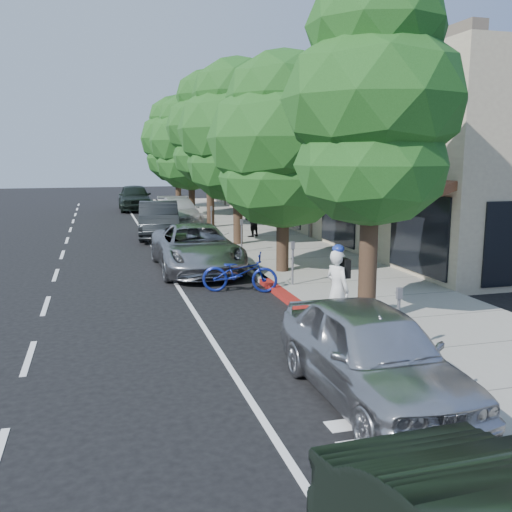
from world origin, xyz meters
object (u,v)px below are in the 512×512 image
object	(u,v)px
street_tree_2	(237,132)
bicycle	(240,273)
pedestrian	(251,220)
dark_sedan	(159,220)
dark_suv_far	(135,197)
white_pickup	(178,212)
near_car_a	(372,353)
street_tree_5	(177,140)
cyclist	(337,290)
street_tree_4	(191,143)
street_tree_0	(373,105)
street_tree_1	(283,142)
street_tree_3	(209,129)
silver_suv	(196,248)

from	to	relation	value
street_tree_2	bicycle	size ratio (longest dim) A/B	3.64
pedestrian	dark_sedan	bearing A→B (deg)	-63.81
dark_suv_far	white_pickup	bearing A→B (deg)	-79.91
white_pickup	near_car_a	bearing A→B (deg)	-89.81
street_tree_2	bicycle	bearing A→B (deg)	-103.51
street_tree_5	cyclist	xyz separation A→B (m)	(-0.65, -29.85, -4.01)
dark_sedan	white_pickup	distance (m)	4.45
street_tree_4	near_car_a	bearing A→B (deg)	-93.45
bicycle	street_tree_0	bearing A→B (deg)	-135.60
street_tree_2	dark_suv_far	distance (m)	18.67
street_tree_2	white_pickup	bearing A→B (deg)	99.92
street_tree_2	pedestrian	distance (m)	4.40
street_tree_1	dark_suv_far	world-z (taller)	street_tree_1
street_tree_0	cyclist	world-z (taller)	street_tree_0
dark_sedan	white_pickup	size ratio (longest dim) A/B	0.96
street_tree_0	street_tree_5	distance (m)	30.00
street_tree_3	street_tree_4	world-z (taller)	street_tree_3
street_tree_3	cyclist	world-z (taller)	street_tree_3
cyclist	silver_suv	xyz separation A→B (m)	(-1.91, 7.35, -0.13)
bicycle	white_pickup	size ratio (longest dim) A/B	0.40
street_tree_1	street_tree_4	distance (m)	18.00
dark_sedan	cyclist	bearing A→B (deg)	-76.30
street_tree_4	dark_suv_far	bearing A→B (deg)	117.32
street_tree_5	bicycle	bearing A→B (deg)	-94.18
street_tree_0	silver_suv	bearing A→B (deg)	108.86
cyclist	silver_suv	size ratio (longest dim) A/B	0.32
street_tree_3	cyclist	xyz separation A→B (m)	(-0.65, -17.85, -4.25)
street_tree_5	cyclist	bearing A→B (deg)	-91.25
street_tree_1	white_pickup	bearing A→B (deg)	95.71
dark_suv_far	pedestrian	xyz separation A→B (m)	(4.18, -16.12, 0.01)
street_tree_3	dark_suv_far	bearing A→B (deg)	104.48
street_tree_0	silver_suv	world-z (taller)	street_tree_0
street_tree_1	street_tree_5	distance (m)	24.01
street_tree_2	street_tree_4	xyz separation A→B (m)	(0.00, 12.00, -0.16)
street_tree_4	cyclist	xyz separation A→B (m)	(-0.65, -23.85, -3.71)
street_tree_5	white_pickup	xyz separation A→B (m)	(-1.40, -10.00, -4.13)
street_tree_1	near_car_a	xyz separation A→B (m)	(-1.66, -9.50, -3.48)
cyclist	silver_suv	bearing A→B (deg)	-5.23
cyclist	white_pickup	world-z (taller)	cyclist
street_tree_2	street_tree_4	distance (m)	12.00
street_tree_3	near_car_a	world-z (taller)	street_tree_3
street_tree_5	near_car_a	size ratio (longest dim) A/B	1.77
street_tree_4	cyclist	bearing A→B (deg)	-91.56
street_tree_0	bicycle	world-z (taller)	street_tree_0
white_pickup	street_tree_0	bearing A→B (deg)	-85.18
street_tree_0	dark_sedan	size ratio (longest dim) A/B	1.49
street_tree_5	street_tree_0	bearing A→B (deg)	-90.00
street_tree_0	dark_sedan	distance (m)	16.59
white_pickup	pedestrian	size ratio (longest dim) A/B	3.37
street_tree_3	cyclist	distance (m)	18.36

